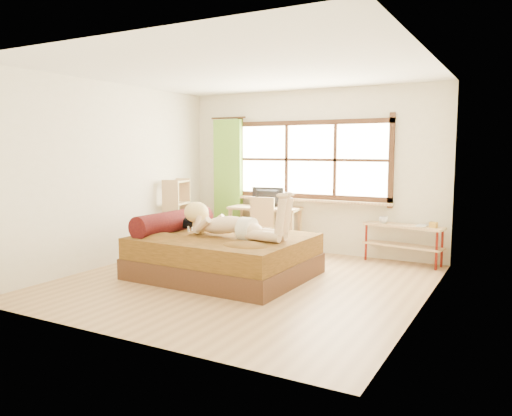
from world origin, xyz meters
The scene contains 18 objects.
floor centered at (0.00, 0.00, 0.00)m, with size 4.50×4.50×0.00m, color #9E754C.
ceiling centered at (0.00, 0.00, 2.70)m, with size 4.50×4.50×0.00m, color white.
wall_back centered at (0.00, 2.25, 1.35)m, with size 4.50×4.50×0.00m, color silver.
wall_front centered at (0.00, -2.25, 1.35)m, with size 4.50×4.50×0.00m, color silver.
wall_left centered at (-2.25, 0.00, 1.35)m, with size 4.50×4.50×0.00m, color silver.
wall_right centered at (2.25, 0.00, 1.35)m, with size 4.50×4.50×0.00m, color silver.
window centered at (0.00, 2.22, 1.51)m, with size 2.80×0.16×1.46m.
curtain centered at (-1.55, 2.13, 1.15)m, with size 0.55×0.10×2.20m, color #5A8624.
bed centered at (-0.44, 0.14, 0.30)m, with size 2.27×1.84×0.84m.
woman centered at (-0.24, 0.09, 0.89)m, with size 1.56×0.44×0.67m, color #DCB68E, non-canonical shape.
kitten centered at (-1.11, 0.24, 0.69)m, with size 0.33×0.13×0.27m, color black, non-canonical shape.
desk centered at (-0.70, 1.95, 0.65)m, with size 1.25×0.67×0.75m.
monitor centered at (-0.70, 2.00, 0.91)m, with size 0.57×0.07×0.33m, color black.
chair centered at (-0.61, 1.59, 0.52)m, with size 0.46×0.46×0.94m.
pipe_shelf centered at (1.60, 2.07, 0.44)m, with size 1.22×0.49×0.67m.
cup centered at (1.29, 2.07, 0.65)m, with size 0.13×0.13×0.10m, color gray.
book centered at (1.79, 2.07, 0.60)m, with size 0.15×0.21×0.02m, color gray.
bookshelf centered at (-2.08, 1.31, 0.61)m, with size 0.41×0.58×1.21m.
Camera 1 is at (3.20, -5.50, 1.72)m, focal length 35.00 mm.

